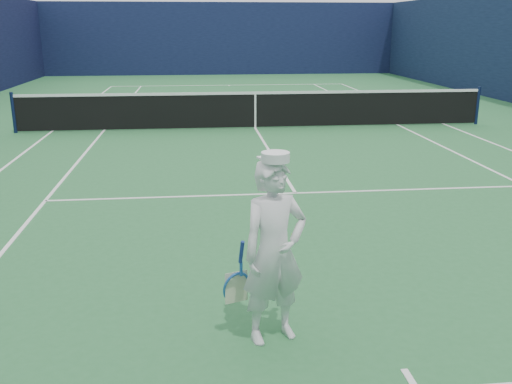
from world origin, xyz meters
The scene contains 5 objects.
ground centered at (0.00, 0.00, 0.00)m, with size 80.00×80.00×0.00m, color #276636.
court_markings centered at (0.00, 0.00, 0.00)m, with size 11.03×23.83×0.01m.
windscreen_fence centered at (0.00, 0.00, 2.00)m, with size 20.12×36.12×4.00m.
tennis_net centered at (0.00, 0.00, 0.55)m, with size 12.88×0.09×1.07m.
tennis_player centered at (-1.01, -10.96, 0.84)m, with size 0.84×0.58×1.73m.
Camera 1 is at (-1.66, -15.54, 2.74)m, focal length 40.00 mm.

